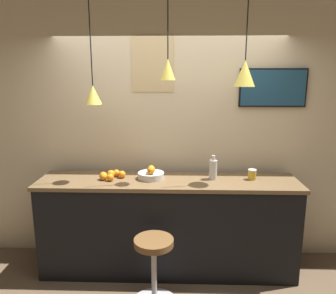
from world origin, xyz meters
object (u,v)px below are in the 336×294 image
(fruit_bowl, at_px, (151,174))
(spread_jar, at_px, (252,174))
(bar_stool, at_px, (154,263))
(juice_bottle, at_px, (213,169))
(mounted_tv, at_px, (273,88))

(fruit_bowl, xyz_separation_m, spread_jar, (1.06, 0.01, 0.01))
(fruit_bowl, distance_m, spread_jar, 1.06)
(bar_stool, height_order, juice_bottle, juice_bottle)
(juice_bottle, bearing_deg, mounted_tv, 25.69)
(mounted_tv, bearing_deg, fruit_bowl, -166.27)
(bar_stool, bearing_deg, fruit_bowl, 96.51)
(spread_jar, bearing_deg, mounted_tv, 52.21)
(juice_bottle, height_order, mounted_tv, mounted_tv)
(juice_bottle, distance_m, spread_jar, 0.41)
(fruit_bowl, bearing_deg, spread_jar, 0.30)
(juice_bottle, bearing_deg, spread_jar, 0.00)
(spread_jar, bearing_deg, fruit_bowl, -179.70)
(fruit_bowl, height_order, mounted_tv, mounted_tv)
(bar_stool, height_order, mounted_tv, mounted_tv)
(bar_stool, relative_size, juice_bottle, 2.63)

